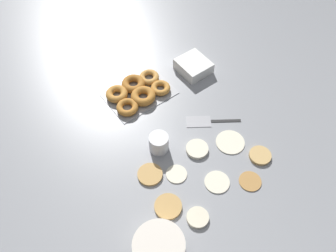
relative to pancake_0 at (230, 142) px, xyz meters
name	(u,v)px	position (x,y,z in m)	size (l,w,h in m)	color
ground_plane	(182,154)	(0.20, -0.07, 0.00)	(3.00, 3.00, 0.00)	gray
pancake_0	(230,142)	(0.00, 0.00, 0.00)	(0.12, 0.12, 0.01)	silver
pancake_1	(168,206)	(0.38, 0.07, 0.00)	(0.10, 0.10, 0.01)	tan
pancake_2	(217,182)	(0.17, 0.11, 0.00)	(0.10, 0.10, 0.01)	silver
pancake_3	(197,149)	(0.13, -0.05, 0.00)	(0.09, 0.09, 0.02)	silver
pancake_4	(260,156)	(-0.05, 0.12, 0.00)	(0.09, 0.09, 0.01)	tan
pancake_5	(177,174)	(0.27, -0.02, 0.00)	(0.08, 0.08, 0.01)	silver
pancake_6	(150,175)	(0.35, -0.07, 0.00)	(0.10, 0.10, 0.01)	tan
pancake_7	(198,217)	(0.32, 0.17, 0.00)	(0.08, 0.08, 0.01)	beige
pancake_8	(250,181)	(0.06, 0.18, 0.00)	(0.09, 0.09, 0.01)	#B27F42
donut_tray	(138,92)	(0.16, -0.45, 0.01)	(0.30, 0.21, 0.04)	#93969B
batter_bowl	(159,248)	(0.50, 0.18, 0.03)	(0.18, 0.18, 0.07)	silver
container_stack	(193,66)	(-0.14, -0.42, 0.02)	(0.14, 0.15, 0.06)	white
paper_cup	(159,143)	(0.25, -0.15, 0.03)	(0.08, 0.08, 0.08)	white
spatula	(205,121)	(0.01, -0.15, 0.00)	(0.22, 0.17, 0.01)	black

